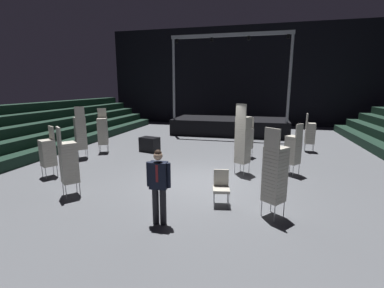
# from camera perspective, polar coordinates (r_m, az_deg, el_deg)

# --- Properties ---
(ground_plane) EXTENTS (22.00, 30.00, 0.10)m
(ground_plane) POSITION_cam_1_polar(r_m,az_deg,el_deg) (9.15, 1.32, -8.40)
(ground_plane) COLOR #515459
(arena_end_wall) EXTENTS (22.00, 0.30, 8.00)m
(arena_end_wall) POSITION_cam_1_polar(r_m,az_deg,el_deg) (23.47, 9.59, 13.89)
(arena_end_wall) COLOR black
(arena_end_wall) RESTS_ON ground_plane
(bleacher_bank_left) EXTENTS (3.75, 24.00, 2.25)m
(bleacher_bank_left) POSITION_cam_1_polar(r_m,az_deg,el_deg) (14.58, -35.27, 1.82)
(bleacher_bank_left) COLOR black
(bleacher_bank_left) RESTS_ON ground_plane
(stage_riser) EXTENTS (7.54, 3.54, 6.25)m
(stage_riser) POSITION_cam_1_polar(r_m,az_deg,el_deg) (18.68, 8.04, 4.05)
(stage_riser) COLOR black
(stage_riser) RESTS_ON ground_plane
(man_with_tie) EXTENTS (0.57, 0.25, 1.78)m
(man_with_tie) POSITION_cam_1_polar(r_m,az_deg,el_deg) (6.21, -7.06, -8.11)
(man_with_tie) COLOR black
(man_with_tie) RESTS_ON ground_plane
(chair_stack_front_left) EXTENTS (0.60, 0.60, 2.56)m
(chair_stack_front_left) POSITION_cam_1_polar(r_m,az_deg,el_deg) (9.93, 10.71, 0.98)
(chair_stack_front_left) COLOR #B2B5BA
(chair_stack_front_left) RESTS_ON ground_plane
(chair_stack_front_right) EXTENTS (0.62, 0.62, 2.31)m
(chair_stack_front_right) POSITION_cam_1_polar(r_m,az_deg,el_deg) (12.98, -22.52, 2.25)
(chair_stack_front_right) COLOR #B2B5BA
(chair_stack_front_right) RESTS_ON ground_plane
(chair_stack_mid_left) EXTENTS (0.60, 0.60, 1.79)m
(chair_stack_mid_left) POSITION_cam_1_polar(r_m,az_deg,el_deg) (10.74, -28.16, -1.48)
(chair_stack_mid_left) COLOR #B2B5BA
(chair_stack_mid_left) RESTS_ON ground_plane
(chair_stack_mid_right) EXTENTS (0.62, 0.62, 2.22)m
(chair_stack_mid_right) POSITION_cam_1_polar(r_m,az_deg,el_deg) (6.78, 17.09, -5.94)
(chair_stack_mid_right) COLOR #B2B5BA
(chair_stack_mid_right) RESTS_ON ground_plane
(chair_stack_mid_centre) EXTENTS (0.62, 0.62, 1.88)m
(chair_stack_mid_centre) POSITION_cam_1_polar(r_m,az_deg,el_deg) (10.37, 20.59, -1.02)
(chair_stack_mid_centre) COLOR #B2B5BA
(chair_stack_mid_centre) RESTS_ON ground_plane
(chair_stack_rear_left) EXTENTS (0.55, 0.55, 1.79)m
(chair_stack_rear_left) POSITION_cam_1_polar(r_m,az_deg,el_deg) (12.40, 11.62, 1.33)
(chair_stack_rear_left) COLOR #B2B5BA
(chair_stack_rear_left) RESTS_ON ground_plane
(chair_stack_rear_right) EXTENTS (0.58, 0.58, 2.14)m
(chair_stack_rear_right) POSITION_cam_1_polar(r_m,az_deg,el_deg) (13.72, -18.36, 2.68)
(chair_stack_rear_right) COLOR #B2B5BA
(chair_stack_rear_right) RESTS_ON ground_plane
(chair_stack_rear_centre) EXTENTS (0.47, 0.47, 1.88)m
(chair_stack_rear_centre) POSITION_cam_1_polar(r_m,az_deg,el_deg) (14.42, 23.65, 2.19)
(chair_stack_rear_centre) COLOR #B2B5BA
(chair_stack_rear_centre) RESTS_ON ground_plane
(chair_stack_aisle_left) EXTENTS (0.62, 0.62, 2.05)m
(chair_stack_aisle_left) POSITION_cam_1_polar(r_m,az_deg,el_deg) (8.56, -24.64, -3.40)
(chair_stack_aisle_left) COLOR #B2B5BA
(chair_stack_aisle_left) RESTS_ON ground_plane
(equipment_road_case) EXTENTS (1.03, 0.82, 0.70)m
(equipment_road_case) POSITION_cam_1_polar(r_m,az_deg,el_deg) (13.54, -8.94, -0.07)
(equipment_road_case) COLOR black
(equipment_road_case) RESTS_ON ground_plane
(loose_chair_near_man) EXTENTS (0.51, 0.51, 0.95)m
(loose_chair_near_man) POSITION_cam_1_polar(r_m,az_deg,el_deg) (7.39, 6.19, -8.70)
(loose_chair_near_man) COLOR #B2B5BA
(loose_chair_near_man) RESTS_ON ground_plane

